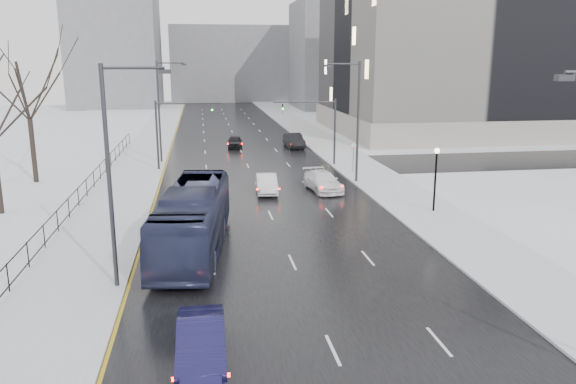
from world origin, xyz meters
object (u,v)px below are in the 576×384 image
tree_park_e (37,183)px  no_uturn_sign (353,148)px  bus (193,219)px  sedan_right_near (267,183)px  sedan_center_far (235,142)px  tree_park_d (2,215)px  sedan_right_far (323,181)px  sedan_center_near (215,190)px  streetlight_l_far (161,107)px  lamppost_r_mid (436,170)px  sedan_left_near (201,342)px  mast_signal_left (169,127)px  streetlight_r_mid (355,116)px  streetlight_l_near (114,167)px  sedan_right_distant (294,141)px  mast_signal_right (324,124)px

tree_park_e → no_uturn_sign: size_ratio=5.00×
bus → sedan_right_near: 13.91m
sedan_center_far → tree_park_d: bearing=-119.5°
sedan_right_far → sedan_center_far: 23.86m
sedan_center_near → tree_park_e: bearing=157.9°
sedan_center_far → tree_park_e: bearing=-133.2°
streetlight_l_far → sedan_center_far: size_ratio=2.42×
tree_park_e → lamppost_r_mid: (29.20, -14.00, 2.94)m
sedan_left_near → bus: (-0.33, 11.87, 0.99)m
lamppost_r_mid → sedan_center_far: bearing=110.5°
mast_signal_left → streetlight_r_mid: bearing=-27.3°
streetlight_l_near → sedan_left_near: (3.54, -7.15, -4.81)m
tree_park_d → bus: bearing=-35.8°
bus → sedan_center_near: 11.20m
lamppost_r_mid → sedan_right_near: lamppost_r_mid is taller
tree_park_d → sedan_left_near: bearing=-58.1°
no_uturn_sign → sedan_left_near: no_uturn_sign is taller
lamppost_r_mid → sedan_center_near: lamppost_r_mid is taller
streetlight_l_far → tree_park_e: bearing=-141.4°
bus → sedan_center_far: bearing=90.0°
streetlight_l_far → sedan_right_distant: streetlight_l_far is taller
lamppost_r_mid → sedan_left_near: lamppost_r_mid is taller
streetlight_l_near → sedan_center_far: 41.74m
sedan_right_far → no_uturn_sign: bearing=50.0°
mast_signal_right → sedan_right_near: bearing=-123.0°
streetlight_r_mid → lamppost_r_mid: streetlight_r_mid is taller
sedan_left_near → sedan_center_near: 22.96m
mast_signal_right → sedan_center_near: size_ratio=1.56×
streetlight_r_mid → streetlight_l_near: 25.82m
streetlight_l_far → sedan_center_near: size_ratio=2.41×
mast_signal_left → sedan_right_far: size_ratio=1.25×
streetlight_r_mid → sedan_right_near: 9.42m
sedan_center_near → sedan_right_far: size_ratio=0.80×
streetlight_l_near → sedan_center_far: bearing=79.3°
tree_park_e → lamppost_r_mid: 32.52m
sedan_right_near → tree_park_e: bearing=163.8°
streetlight_l_near → sedan_right_far: 22.42m
streetlight_l_near → sedan_right_distant: streetlight_l_near is taller
streetlight_r_mid → bus: 20.50m
streetlight_l_far → sedan_center_near: bearing=-73.9°
lamppost_r_mid → sedan_right_near: (-10.50, 7.48, -2.17)m
mast_signal_right → sedan_center_near: bearing=-131.6°
bus → mast_signal_left: bearing=102.8°
lamppost_r_mid → streetlight_l_near: bearing=-152.4°
mast_signal_right → bus: (-12.28, -23.28, -2.31)m
tree_park_d → mast_signal_left: mast_signal_left is taller
tree_park_e → sedan_right_distant: tree_park_e is taller
tree_park_e → mast_signal_right: size_ratio=2.08×
streetlight_r_mid → mast_signal_left: (-15.49, 8.00, -1.51)m
lamppost_r_mid → bus: bearing=-161.7°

